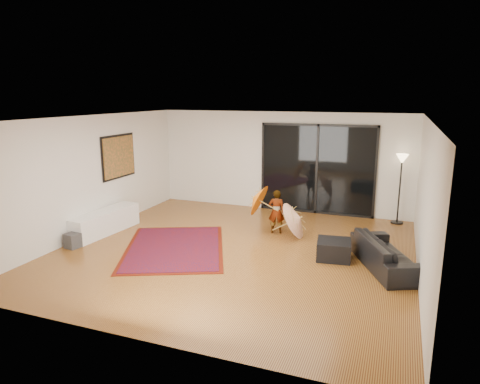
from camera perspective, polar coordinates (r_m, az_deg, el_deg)
The scene contains 17 objects.
floor at distance 8.90m, azimuth -0.71°, elevation -7.83°, with size 7.00×7.00×0.00m, color #9F6B2B.
ceiling at distance 8.34m, azimuth -0.77°, elevation 9.80°, with size 7.00×7.00×0.00m, color white.
wall_back at distance 11.79m, azimuth 5.48°, elevation 4.06°, with size 7.00×7.00×0.00m, color silver.
wall_front at distance 5.53m, azimuth -14.17°, elevation -6.54°, with size 7.00×7.00×0.00m, color silver.
wall_left at distance 10.30m, azimuth -19.21°, elevation 2.11°, with size 7.00×7.00×0.00m, color silver.
wall_right at distance 7.97m, azimuth 23.41°, elevation -1.24°, with size 7.00×7.00×0.00m, color silver.
sliding_door at distance 11.57m, azimuth 10.21°, elevation 2.99°, with size 3.06×0.07×2.40m.
painting at distance 11.00m, azimuth -15.87°, elevation 4.57°, with size 0.04×1.28×1.08m.
media_console at distance 10.41m, azimuth -17.59°, elevation -3.82°, with size 0.47×1.90×0.53m, color white.
speaker at distance 9.68m, azimuth -21.41°, elevation -6.05°, with size 0.27×0.27×0.31m, color #424244.
persian_rug at distance 9.16m, azimuth -8.71°, elevation -7.32°, with size 2.96×3.36×0.02m.
sofa at distance 8.43m, azimuth 18.95°, elevation -7.73°, with size 1.93×0.75×0.56m, color black.
ottoman at distance 8.64m, azimuth 12.39°, elevation -7.50°, with size 0.64×0.64×0.37m, color black.
floor_lamp at distance 11.14m, azimuth 20.72°, elevation 2.88°, with size 0.30×0.30×1.74m.
child at distance 9.90m, azimuth 4.87°, elevation -2.61°, with size 0.37×0.24×1.02m, color #999999.
parasol_orange at distance 9.96m, azimuth 1.77°, elevation -1.15°, with size 0.47×0.77×0.84m.
parasol_white at distance 9.63m, azimuth 8.07°, elevation -3.19°, with size 0.60×0.87×0.94m.
Camera 1 is at (3.04, -7.75, 3.15)m, focal length 32.00 mm.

